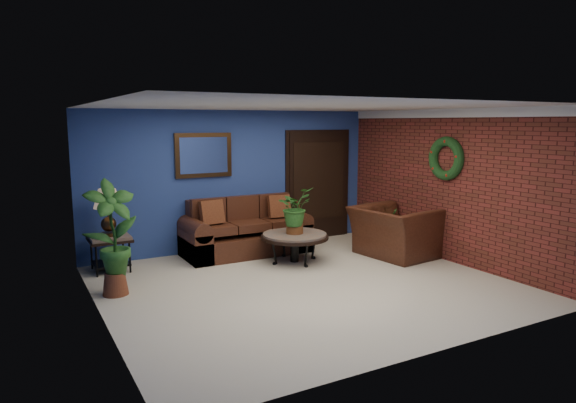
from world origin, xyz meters
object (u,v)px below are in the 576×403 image
sofa (245,235)px  coffee_table (295,237)px  side_chair (295,220)px  end_table (110,244)px  table_lamp (108,206)px  armchair (395,232)px

sofa → coffee_table: size_ratio=1.98×
sofa → side_chair: (1.05, 0.03, 0.16)m
end_table → table_lamp: bearing=0.0°
end_table → table_lamp: size_ratio=0.88×
coffee_table → table_lamp: size_ratio=1.59×
coffee_table → table_lamp: bearing=161.6°
side_chair → armchair: size_ratio=0.66×
coffee_table → armchair: 1.76m
sofa → table_lamp: 2.39m
sofa → side_chair: 1.06m
armchair → side_chair: bearing=30.1°
coffee_table → end_table: 2.91m
coffee_table → end_table: bearing=161.6°
table_lamp → side_chair: table_lamp is taller
coffee_table → armchair: size_ratio=0.85×
table_lamp → side_chair: size_ratio=0.81×
end_table → side_chair: (3.33, 0.06, 0.06)m
sofa → end_table: sofa is taller
sofa → side_chair: sofa is taller
armchair → sofa: bearing=49.2°
sofa → armchair: bearing=-34.1°
coffee_table → side_chair: size_ratio=1.29×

